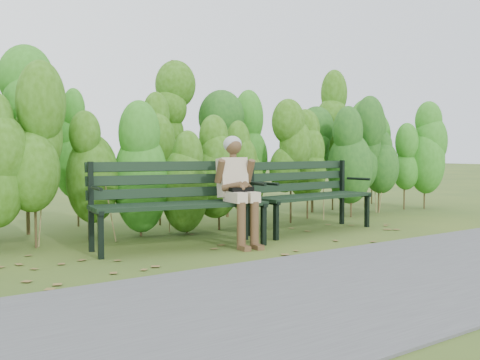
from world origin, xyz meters
TOP-DOWN VIEW (x-y plane):
  - ground at (0.00, 0.00)m, footprint 80.00×80.00m
  - footpath at (0.00, -2.20)m, footprint 60.00×2.50m
  - hedge_band at (0.00, 1.86)m, footprint 11.04×1.67m
  - leaf_litter at (-0.23, -0.06)m, footprint 5.59×2.10m
  - bench_left at (-0.94, 0.30)m, footprint 2.08×0.98m
  - bench_right at (1.21, 0.41)m, footprint 2.00×0.79m
  - seated_woman at (-0.30, -0.01)m, footprint 0.50×0.74m

SIDE VIEW (x-z plane):
  - ground at x=0.00m, z-range 0.00..0.00m
  - leaf_litter at x=-0.23m, z-range 0.00..0.01m
  - footpath at x=0.00m, z-range 0.00..0.01m
  - bench_right at x=1.21m, z-range 0.09..1.06m
  - bench_left at x=-0.94m, z-range 0.09..1.09m
  - seated_woman at x=-0.30m, z-range 0.10..1.40m
  - hedge_band at x=0.00m, z-range 0.05..2.47m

